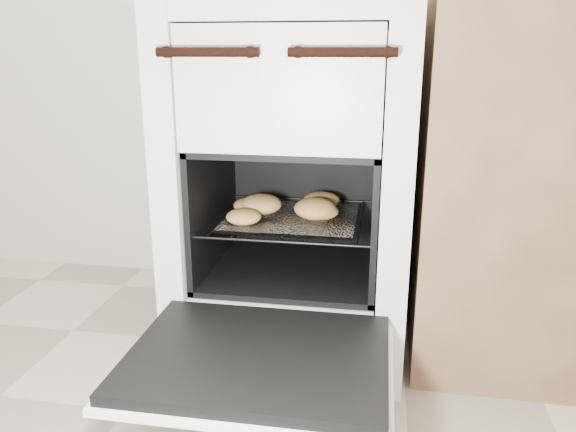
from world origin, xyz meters
name	(u,v)px	position (x,y,z in m)	size (l,w,h in m)	color
stove	(297,184)	(0.01, 1.16, 0.46)	(0.62, 0.69, 0.95)	silver
oven_door	(258,360)	(0.01, 0.63, 0.21)	(0.56, 0.43, 0.04)	black
oven_rack	(293,218)	(0.01, 1.09, 0.38)	(0.45, 0.43, 0.01)	black
foil_sheet	(292,218)	(0.01, 1.07, 0.39)	(0.35, 0.31, 0.01)	silver
baked_rolls	(289,207)	(0.00, 1.08, 0.42)	(0.32, 0.33, 0.06)	tan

